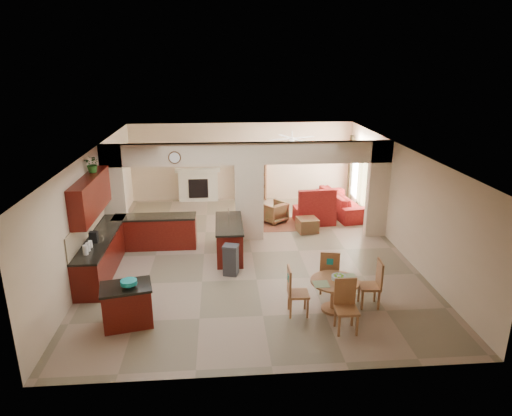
{
  "coord_description": "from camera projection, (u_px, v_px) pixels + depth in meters",
  "views": [
    {
      "loc": [
        -0.78,
        -11.26,
        4.97
      ],
      "look_at": [
        0.14,
        0.3,
        1.16
      ],
      "focal_mm": 32.0,
      "sensor_mm": 36.0,
      "label": 1
    }
  ],
  "objects": [
    {
      "name": "plant",
      "position": [
        93.0,
        164.0,
        10.85
      ],
      "size": [
        0.45,
        0.42,
        0.41
      ],
      "primitive_type": "imported",
      "rotation": [
        0.0,
        0.0,
        -0.32
      ],
      "color": "#1C5215",
      "rests_on": "upper_cabinets"
    },
    {
      "name": "shelving_unit",
      "position": [
        252.0,
        176.0,
        16.59
      ],
      "size": [
        1.0,
        0.32,
        1.8
      ],
      "primitive_type": "cube",
      "color": "brown",
      "rests_on": "floor"
    },
    {
      "name": "kitchen_counter",
      "position": [
        125.0,
        244.0,
        11.65
      ],
      "size": [
        2.52,
        3.29,
        1.48
      ],
      "color": "#400907",
      "rests_on": "floor"
    },
    {
      "name": "glazed_door",
      "position": [
        363.0,
        182.0,
        15.23
      ],
      "size": [
        0.02,
        0.7,
        2.1
      ],
      "primitive_type": "cube",
      "color": "white",
      "rests_on": "wall_right"
    },
    {
      "name": "chair_west",
      "position": [
        294.0,
        289.0,
        9.16
      ],
      "size": [
        0.44,
        0.43,
        1.02
      ],
      "rotation": [
        0.0,
        0.0,
        1.54
      ],
      "color": "brown",
      "rests_on": "floor"
    },
    {
      "name": "trash_can",
      "position": [
        231.0,
        261.0,
        10.91
      ],
      "size": [
        0.4,
        0.36,
        0.7
      ],
      "primitive_type": "cube",
      "rotation": [
        0.0,
        0.0,
        -0.28
      ],
      "color": "#323134",
      "rests_on": "floor"
    },
    {
      "name": "partition_right_pier",
      "position": [
        378.0,
        189.0,
        13.06
      ],
      "size": [
        0.6,
        0.25,
        2.8
      ],
      "primitive_type": "cube",
      "color": "beige",
      "rests_on": "floor"
    },
    {
      "name": "sofa",
      "position": [
        343.0,
        202.0,
        15.32
      ],
      "size": [
        2.67,
        1.38,
        0.74
      ],
      "primitive_type": "imported",
      "rotation": [
        0.0,
        0.0,
        1.73
      ],
      "color": "maroon",
      "rests_on": "floor"
    },
    {
      "name": "wall_clock",
      "position": [
        175.0,
        158.0,
        12.16
      ],
      "size": [
        0.34,
        0.03,
        0.34
      ],
      "primitive_type": "cylinder",
      "rotation": [
        1.57,
        0.0,
        0.0
      ],
      "color": "#51341B",
      "rests_on": "partition_header"
    },
    {
      "name": "wall_front",
      "position": [
        274.0,
        299.0,
        7.1
      ],
      "size": [
        8.0,
        0.0,
        8.0
      ],
      "primitive_type": "plane",
      "rotation": [
        -1.57,
        0.0,
        0.0
      ],
      "color": "beige",
      "rests_on": "floor"
    },
    {
      "name": "armchair",
      "position": [
        274.0,
        212.0,
        14.48
      ],
      "size": [
        0.98,
        0.98,
        0.65
      ],
      "primitive_type": "imported",
      "rotation": [
        0.0,
        0.0,
        3.79
      ],
      "color": "maroon",
      "rests_on": "floor"
    },
    {
      "name": "teal_bowl",
      "position": [
        129.0,
        284.0,
        8.64
      ],
      "size": [
        0.31,
        0.31,
        0.15
      ],
      "primitive_type": "cylinder",
      "color": "teal",
      "rests_on": "kitchen_island"
    },
    {
      "name": "drape_a_left",
      "position": [
        377.0,
        189.0,
        13.81
      ],
      "size": [
        0.1,
        0.28,
        2.3
      ],
      "primitive_type": "cube",
      "color": "#41241A",
      "rests_on": "wall_right"
    },
    {
      "name": "ceiling_fan",
      "position": [
        292.0,
        138.0,
        14.43
      ],
      "size": [
        1.0,
        1.0,
        0.1
      ],
      "primitive_type": "cylinder",
      "color": "white",
      "rests_on": "ceiling"
    },
    {
      "name": "wall_right",
      "position": [
        401.0,
        199.0,
        12.14
      ],
      "size": [
        0.0,
        10.0,
        10.0
      ],
      "primitive_type": "plane",
      "rotation": [
        1.57,
        0.0,
        -1.57
      ],
      "color": "beige",
      "rests_on": "floor"
    },
    {
      "name": "partition_left_pier",
      "position": [
        115.0,
        195.0,
        12.51
      ],
      "size": [
        0.6,
        0.25,
        2.8
      ],
      "primitive_type": "cube",
      "color": "beige",
      "rests_on": "floor"
    },
    {
      "name": "wall_back",
      "position": [
        242.0,
        162.0,
        16.57
      ],
      "size": [
        8.0,
        0.0,
        8.0
      ],
      "primitive_type": "plane",
      "rotation": [
        1.57,
        0.0,
        0.0
      ],
      "color": "beige",
      "rests_on": "floor"
    },
    {
      "name": "upper_cabinets",
      "position": [
        91.0,
        196.0,
        10.63
      ],
      "size": [
        0.35,
        2.4,
        0.9
      ],
      "primitive_type": "cube",
      "color": "#400907",
      "rests_on": "wall_left"
    },
    {
      "name": "fruit_bowl",
      "position": [
        339.0,
        278.0,
        9.18
      ],
      "size": [
        0.29,
        0.29,
        0.16
      ],
      "primitive_type": "cylinder",
      "color": "#6CB827",
      "rests_on": "dining_table"
    },
    {
      "name": "partition_header",
      "position": [
        249.0,
        153.0,
        12.44
      ],
      "size": [
        8.0,
        0.25,
        0.6
      ],
      "primitive_type": "cube",
      "color": "beige",
      "rests_on": "partition_center_pier"
    },
    {
      "name": "window_b",
      "position": [
        356.0,
        171.0,
        15.99
      ],
      "size": [
        0.02,
        0.9,
        1.9
      ],
      "primitive_type": "cube",
      "color": "white",
      "rests_on": "wall_right"
    },
    {
      "name": "fireplace",
      "position": [
        198.0,
        185.0,
        16.54
      ],
      "size": [
        1.6,
        0.35,
        1.2
      ],
      "color": "beige",
      "rests_on": "floor"
    },
    {
      "name": "chair_south",
      "position": [
        346.0,
        303.0,
        8.65
      ],
      "size": [
        0.43,
        0.43,
        1.02
      ],
      "rotation": [
        0.0,
        0.0,
        -0.02
      ],
      "color": "brown",
      "rests_on": "floor"
    },
    {
      "name": "ottoman",
      "position": [
        307.0,
        225.0,
        13.69
      ],
      "size": [
        0.65,
        0.65,
        0.42
      ],
      "primitive_type": "cube",
      "rotation": [
        0.0,
        0.0,
        0.14
      ],
      "color": "maroon",
      "rests_on": "floor"
    },
    {
      "name": "drape_b_right",
      "position": [
        350.0,
        167.0,
        16.55
      ],
      "size": [
        0.1,
        0.28,
        2.3
      ],
      "primitive_type": "cube",
      "color": "#41241A",
      "rests_on": "wall_right"
    },
    {
      "name": "drape_a_right",
      "position": [
        365.0,
        179.0,
        14.94
      ],
      "size": [
        0.1,
        0.28,
        2.3
      ],
      "primitive_type": "cube",
      "color": "#41241A",
      "rests_on": "wall_right"
    },
    {
      "name": "rug",
      "position": [
        285.0,
        224.0,
        14.35
      ],
      "size": [
        1.6,
        1.3,
        0.01
      ],
      "primitive_type": "cube",
      "color": "brown",
      "rests_on": "floor"
    },
    {
      "name": "chair_north",
      "position": [
        329.0,
        270.0,
        9.98
      ],
      "size": [
        0.5,
        0.5,
        1.02
      ],
      "rotation": [
        0.0,
        0.0,
        2.91
      ],
      "color": "brown",
      "rests_on": "floor"
    },
    {
      "name": "ceiling",
      "position": [
        251.0,
        150.0,
        11.4
      ],
      "size": [
        10.0,
        10.0,
        0.0
      ],
      "primitive_type": "plane",
      "rotation": [
        3.14,
        0.0,
        0.0
      ],
      "color": "white",
      "rests_on": "wall_back"
    },
    {
      "name": "kitchen_island",
      "position": [
        127.0,
        305.0,
        8.84
      ],
      "size": [
        1.08,
        0.87,
        0.83
      ],
      "rotation": [
        0.0,
        0.0,
        0.21
      ],
      "color": "#400907",
      "rests_on": "floor"
    },
    {
      "name": "wall_left",
      "position": [
        94.0,
        207.0,
        11.54
      ],
      "size": [
        0.0,
        10.0,
        10.0
      ],
      "primitive_type": "plane",
      "rotation": [
        1.57,
        0.0,
        1.57
      ],
      "color": "beige",
      "rests_on": "floor"
    },
    {
      "name": "partition_center_pier",
      "position": [
        249.0,
        202.0,
        12.88
      ],
      "size": [
        0.8,
        0.25,
        2.2
      ],
      "primitive_type": "cube",
      "color": "beige",
      "rests_on": "floor"
    },
    {
      "name": "drape_b_left",
      "position": [
        360.0,
        175.0,
        15.42
      ],
      "size": [
        0.1,
        0.28,
        2.3
      ],
      "primitive_type": "cube",
      "color": "#41241A",
      "rests_on": "wall_right"
    },
    {
      "name": "chair_east",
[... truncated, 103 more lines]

